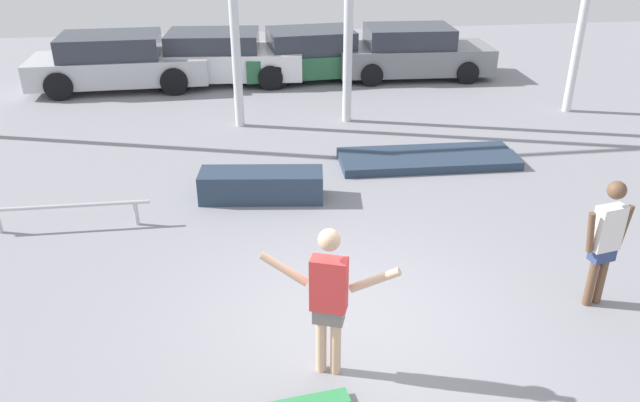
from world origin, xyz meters
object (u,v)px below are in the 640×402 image
(skateboard, at_px, (310,402))
(parked_car_grey, at_px, (412,53))
(parked_car_silver, at_px, (118,62))
(manual_pad, at_px, (428,159))
(bystander, at_px, (606,238))
(grind_box, at_px, (261,185))
(parked_car_white, at_px, (219,57))
(skateboarder, at_px, (329,295))
(parked_car_green, at_px, (315,55))
(grind_rail, at_px, (67,209))

(skateboard, bearing_deg, parked_car_grey, 62.99)
(parked_car_silver, bearing_deg, skateboard, -74.82)
(manual_pad, bearing_deg, bystander, -81.24)
(grind_box, height_order, parked_car_grey, parked_car_grey)
(skateboard, height_order, manual_pad, manual_pad)
(manual_pad, relative_size, parked_car_grey, 0.78)
(grind_box, bearing_deg, parked_car_white, 95.56)
(skateboarder, xyz_separation_m, manual_pad, (2.76, 5.53, -0.91))
(parked_car_green, height_order, parked_car_grey, parked_car_grey)
(skateboarder, bearing_deg, parked_car_grey, 91.10)
(skateboard, xyz_separation_m, parked_car_white, (-0.96, 12.50, 0.60))
(skateboard, bearing_deg, skateboarder, 55.44)
(grind_rail, height_order, parked_car_silver, parked_car_silver)
(grind_rail, relative_size, parked_car_grey, 0.58)
(manual_pad, relative_size, grind_rail, 1.36)
(parked_car_silver, bearing_deg, parked_car_grey, -0.82)
(parked_car_white, xyz_separation_m, parked_car_green, (2.63, 0.01, -0.02))
(parked_car_silver, relative_size, bystander, 2.72)
(manual_pad, relative_size, parked_car_silver, 0.74)
(manual_pad, distance_m, parked_car_green, 6.64)
(parked_car_white, distance_m, bystander, 12.16)
(parked_car_white, xyz_separation_m, bystander, (4.72, -11.21, 0.29))
(skateboarder, distance_m, parked_car_white, 12.06)
(bystander, bearing_deg, parked_car_green, -91.05)
(parked_car_green, bearing_deg, parked_car_grey, -10.04)
(parked_car_green, distance_m, bystander, 11.41)
(parked_car_silver, relative_size, parked_car_green, 1.08)
(skateboarder, xyz_separation_m, parked_car_green, (1.40, 12.00, -0.35))
(parked_car_silver, relative_size, parked_car_grey, 1.06)
(grind_box, xyz_separation_m, manual_pad, (3.25, 1.14, -0.17))
(grind_box, xyz_separation_m, grind_rail, (-3.01, -0.66, 0.08))
(grind_box, bearing_deg, parked_car_silver, 114.87)
(grind_box, relative_size, parked_car_green, 0.48)
(skateboarder, distance_m, parked_car_green, 12.09)
(parked_car_silver, xyz_separation_m, parked_car_white, (2.65, 0.30, -0.03))
(manual_pad, xyz_separation_m, parked_car_grey, (1.37, 6.23, 0.59))
(grind_rail, relative_size, bystander, 1.48)
(parked_car_silver, xyz_separation_m, parked_car_green, (5.28, 0.31, -0.05))
(parked_car_silver, distance_m, parked_car_white, 2.66)
(skateboarder, relative_size, parked_car_silver, 0.38)
(parked_car_silver, relative_size, parked_car_white, 1.02)
(parked_car_silver, xyz_separation_m, bystander, (7.37, -10.91, 0.26))
(manual_pad, bearing_deg, grind_rail, -163.96)
(parked_car_white, distance_m, parked_car_grey, 5.36)
(skateboarder, bearing_deg, grind_rail, 153.62)
(skateboard, distance_m, grind_box, 4.91)
(grind_box, distance_m, bystander, 5.41)
(grind_box, relative_size, parked_car_grey, 0.48)
(grind_rail, distance_m, parked_car_silver, 7.98)
(grind_rail, relative_size, parked_car_white, 0.55)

